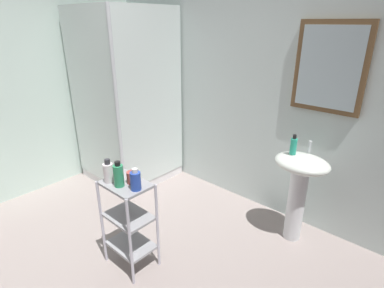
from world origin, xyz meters
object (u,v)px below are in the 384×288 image
(body_wash_bottle_green, at_px, (119,175))
(pedestal_sink, at_px, (299,181))
(storage_cart, at_px, (129,218))
(shower_stall, at_px, (129,144))
(hand_soap_bottle, at_px, (293,146))
(rinse_cup, at_px, (132,177))
(shampoo_bottle_blue, at_px, (136,180))
(lotion_bottle_white, at_px, (108,172))

(body_wash_bottle_green, bearing_deg, pedestal_sink, 56.24)
(body_wash_bottle_green, bearing_deg, storage_cart, 90.10)
(shower_stall, relative_size, body_wash_bottle_green, 10.30)
(storage_cart, relative_size, hand_soap_bottle, 4.33)
(body_wash_bottle_green, distance_m, rinse_cup, 0.10)
(hand_soap_bottle, bearing_deg, rinse_cup, -122.02)
(shower_stall, bearing_deg, rinse_cup, -35.33)
(rinse_cup, bearing_deg, shower_stall, 144.67)
(storage_cart, relative_size, shampoo_bottle_blue, 4.55)
(pedestal_sink, distance_m, body_wash_bottle_green, 1.50)
(shampoo_bottle_blue, distance_m, body_wash_bottle_green, 0.14)
(pedestal_sink, height_order, rinse_cup, rinse_cup)
(pedestal_sink, distance_m, storage_cart, 1.45)
(pedestal_sink, bearing_deg, hand_soap_bottle, -172.06)
(pedestal_sink, bearing_deg, shampoo_bottle_blue, -120.45)
(rinse_cup, bearing_deg, pedestal_sink, 55.23)
(shower_stall, xyz_separation_m, storage_cart, (1.17, -0.89, -0.03))
(storage_cart, xyz_separation_m, lotion_bottle_white, (-0.11, -0.07, 0.38))
(shower_stall, bearing_deg, shampoo_bottle_blue, -34.49)
(shower_stall, distance_m, body_wash_bottle_green, 1.54)
(shower_stall, relative_size, lotion_bottle_white, 11.02)
(body_wash_bottle_green, bearing_deg, shower_stall, 141.19)
(storage_cart, distance_m, rinse_cup, 0.35)
(body_wash_bottle_green, relative_size, rinse_cup, 2.20)
(pedestal_sink, relative_size, lotion_bottle_white, 4.46)
(shower_stall, height_order, body_wash_bottle_green, shower_stall)
(lotion_bottle_white, relative_size, rinse_cup, 2.06)
(pedestal_sink, distance_m, rinse_cup, 1.41)
(shower_stall, height_order, pedestal_sink, shower_stall)
(storage_cart, height_order, hand_soap_bottle, hand_soap_bottle)
(storage_cart, bearing_deg, hand_soap_bottle, 57.72)
(storage_cart, bearing_deg, pedestal_sink, 55.07)
(shampoo_bottle_blue, relative_size, lotion_bottle_white, 0.90)
(pedestal_sink, bearing_deg, body_wash_bottle_green, -123.76)
(shower_stall, xyz_separation_m, rinse_cup, (1.20, -0.85, 0.32))
(shower_stall, xyz_separation_m, body_wash_bottle_green, (1.17, -0.94, 0.36))
(pedestal_sink, xyz_separation_m, hand_soap_bottle, (-0.09, -0.01, 0.30))
(shower_stall, xyz_separation_m, hand_soap_bottle, (1.90, 0.28, 0.42))
(lotion_bottle_white, bearing_deg, body_wash_bottle_green, 6.90)
(storage_cart, relative_size, rinse_cup, 8.38)
(pedestal_sink, bearing_deg, shower_stall, -171.61)
(hand_soap_bottle, bearing_deg, body_wash_bottle_green, -121.15)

